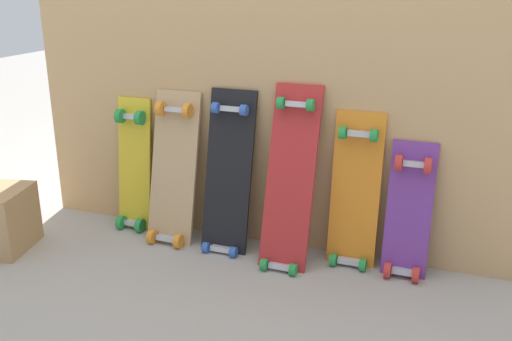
# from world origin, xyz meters

# --- Properties ---
(ground_plane) EXTENTS (12.00, 12.00, 0.00)m
(ground_plane) POSITION_xyz_m (0.00, 0.00, 0.00)
(ground_plane) COLOR #9E9991
(plywood_wall_panel) EXTENTS (2.38, 0.04, 1.83)m
(plywood_wall_panel) POSITION_xyz_m (0.00, 0.07, 0.92)
(plywood_wall_panel) COLOR tan
(plywood_wall_panel) RESTS_ON ground
(skateboard_yellow) EXTENTS (0.18, 0.16, 0.72)m
(skateboard_yellow) POSITION_xyz_m (-0.67, -0.01, 0.30)
(skateboard_yellow) COLOR gold
(skateboard_yellow) RESTS_ON ground
(skateboard_natural) EXTENTS (0.23, 0.25, 0.78)m
(skateboard_natural) POSITION_xyz_m (-0.43, -0.06, 0.32)
(skateboard_natural) COLOR tan
(skateboard_natural) RESTS_ON ground
(skateboard_black) EXTENTS (0.22, 0.23, 0.81)m
(skateboard_black) POSITION_xyz_m (-0.15, -0.05, 0.33)
(skateboard_black) COLOR black
(skateboard_black) RESTS_ON ground
(skateboard_red) EXTENTS (0.21, 0.30, 0.85)m
(skateboard_red) POSITION_xyz_m (0.16, -0.09, 0.35)
(skateboard_red) COLOR #B22626
(skateboard_red) RESTS_ON ground
(skateboard_orange) EXTENTS (0.21, 0.16, 0.75)m
(skateboard_orange) POSITION_xyz_m (0.43, -0.01, 0.31)
(skateboard_orange) COLOR orange
(skateboard_orange) RESTS_ON ground
(skateboard_purple) EXTENTS (0.19, 0.18, 0.64)m
(skateboard_purple) POSITION_xyz_m (0.67, -0.03, 0.26)
(skateboard_purple) COLOR #6B338C
(skateboard_purple) RESTS_ON ground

